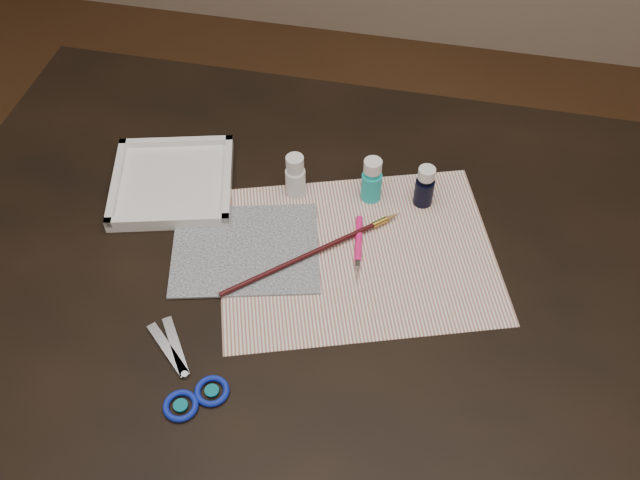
% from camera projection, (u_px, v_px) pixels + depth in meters
% --- Properties ---
extents(ground, '(3.50, 3.50, 0.02)m').
position_uv_depth(ground, '(320.00, 460.00, 1.70)').
color(ground, '#422614').
rests_on(ground, ground).
extents(table, '(1.30, 0.90, 0.75)m').
position_uv_depth(table, '(320.00, 379.00, 1.40)').
color(table, black).
rests_on(table, ground).
extents(paper, '(0.51, 0.45, 0.00)m').
position_uv_depth(paper, '(357.00, 254.00, 1.13)').
color(paper, white).
rests_on(paper, table).
extents(canvas, '(0.27, 0.24, 0.00)m').
position_uv_depth(canvas, '(246.00, 249.00, 1.13)').
color(canvas, black).
rests_on(canvas, paper).
extents(paint_bottle_white, '(0.04, 0.04, 0.08)m').
position_uv_depth(paint_bottle_white, '(295.00, 176.00, 1.18)').
color(paint_bottle_white, white).
rests_on(paint_bottle_white, table).
extents(paint_bottle_cyan, '(0.04, 0.04, 0.08)m').
position_uv_depth(paint_bottle_cyan, '(372.00, 180.00, 1.17)').
color(paint_bottle_cyan, '#1EC0C3').
rests_on(paint_bottle_cyan, table).
extents(paint_bottle_navy, '(0.04, 0.04, 0.08)m').
position_uv_depth(paint_bottle_navy, '(425.00, 186.00, 1.17)').
color(paint_bottle_navy, black).
rests_on(paint_bottle_navy, table).
extents(paintbrush, '(0.25, 0.23, 0.01)m').
position_uv_depth(paintbrush, '(314.00, 252.00, 1.12)').
color(paintbrush, black).
rests_on(paintbrush, canvas).
extents(craft_knife, '(0.03, 0.14, 0.01)m').
position_uv_depth(craft_knife, '(358.00, 250.00, 1.12)').
color(craft_knife, '#FF1A78').
rests_on(craft_knife, paper).
extents(scissors, '(0.20, 0.19, 0.01)m').
position_uv_depth(scissors, '(176.00, 368.00, 0.99)').
color(scissors, silver).
rests_on(scissors, table).
extents(palette_tray, '(0.25, 0.25, 0.02)m').
position_uv_depth(palette_tray, '(172.00, 182.00, 1.21)').
color(palette_tray, white).
rests_on(palette_tray, table).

